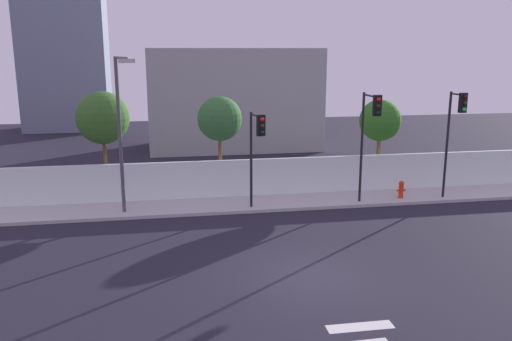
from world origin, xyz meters
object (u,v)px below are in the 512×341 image
(street_lamp_curbside, at_px, (121,122))
(traffic_light_left, at_px, (257,140))
(roadside_tree_leftmost, at_px, (103,118))
(roadside_tree_midleft, at_px, (220,119))
(roadside_tree_midright, at_px, (380,121))
(traffic_light_right, at_px, (370,125))
(traffic_light_center, at_px, (455,123))
(fire_hydrant, at_px, (401,189))

(street_lamp_curbside, bearing_deg, traffic_light_left, -4.93)
(roadside_tree_leftmost, relative_size, roadside_tree_midleft, 1.06)
(roadside_tree_leftmost, xyz_separation_m, roadside_tree_midright, (13.93, -0.00, -0.44))
(traffic_light_right, bearing_deg, traffic_light_center, 4.41)
(street_lamp_curbside, relative_size, roadside_tree_midleft, 1.36)
(traffic_light_center, height_order, street_lamp_curbside, street_lamp_curbside)
(traffic_light_right, bearing_deg, traffic_light_left, 178.10)
(street_lamp_curbside, height_order, fire_hydrant, street_lamp_curbside)
(traffic_light_right, height_order, fire_hydrant, traffic_light_right)
(street_lamp_curbside, xyz_separation_m, roadside_tree_midright, (12.86, 3.06, -0.64))
(traffic_light_right, distance_m, street_lamp_curbside, 10.80)
(roadside_tree_midleft, bearing_deg, fire_hydrant, -18.01)
(traffic_light_left, xyz_separation_m, traffic_light_center, (9.39, 0.17, 0.51))
(traffic_light_center, relative_size, roadside_tree_midright, 1.10)
(traffic_light_right, height_order, roadside_tree_leftmost, traffic_light_right)
(street_lamp_curbside, distance_m, roadside_tree_midright, 13.24)
(traffic_light_left, bearing_deg, roadside_tree_midright, 26.42)
(traffic_light_center, height_order, roadside_tree_midleft, traffic_light_center)
(fire_hydrant, distance_m, roadside_tree_midleft, 9.44)
(traffic_light_center, relative_size, traffic_light_right, 1.00)
(roadside_tree_leftmost, bearing_deg, roadside_tree_midright, -0.00)
(traffic_light_center, bearing_deg, traffic_light_right, -175.59)
(traffic_light_left, relative_size, roadside_tree_midright, 0.93)
(traffic_light_right, xyz_separation_m, roadside_tree_midright, (2.09, 3.72, -0.34))
(fire_hydrant, relative_size, roadside_tree_leftmost, 0.16)
(traffic_light_left, height_order, street_lamp_curbside, street_lamp_curbside)
(traffic_light_right, distance_m, roadside_tree_midright, 4.29)
(roadside_tree_midleft, bearing_deg, traffic_light_left, -71.15)
(traffic_light_center, distance_m, fire_hydrant, 3.94)
(traffic_light_center, relative_size, street_lamp_curbside, 0.76)
(fire_hydrant, relative_size, roadside_tree_midright, 0.18)
(traffic_light_left, height_order, roadside_tree_leftmost, roadside_tree_leftmost)
(traffic_light_right, distance_m, roadside_tree_midleft, 7.30)
(roadside_tree_midleft, xyz_separation_m, roadside_tree_midright, (8.37, 0.00, -0.27))
(traffic_light_right, bearing_deg, street_lamp_curbside, 176.49)
(roadside_tree_midright, bearing_deg, roadside_tree_leftmost, 180.00)
(street_lamp_curbside, xyz_separation_m, roadside_tree_leftmost, (-1.06, 3.06, -0.20))
(fire_hydrant, relative_size, roadside_tree_midleft, 0.17)
(traffic_light_center, relative_size, fire_hydrant, 6.02)
(roadside_tree_midleft, bearing_deg, roadside_tree_leftmost, 180.00)
(traffic_light_right, bearing_deg, roadside_tree_leftmost, 162.53)
(traffic_light_left, bearing_deg, roadside_tree_leftmost, 152.28)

